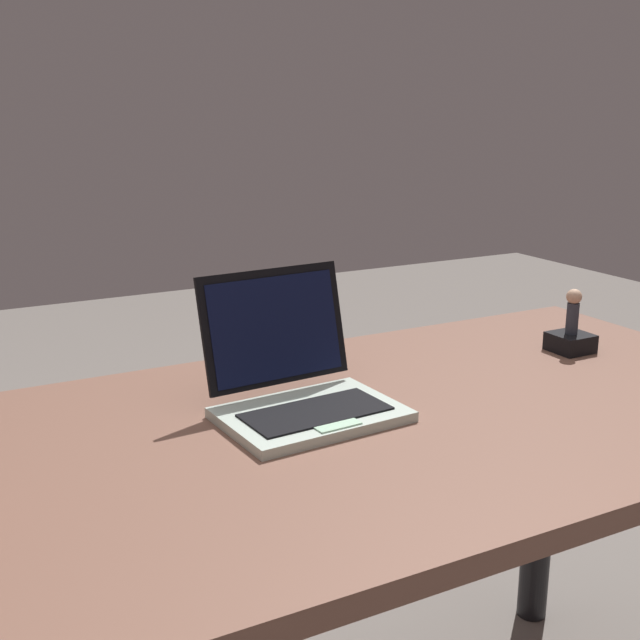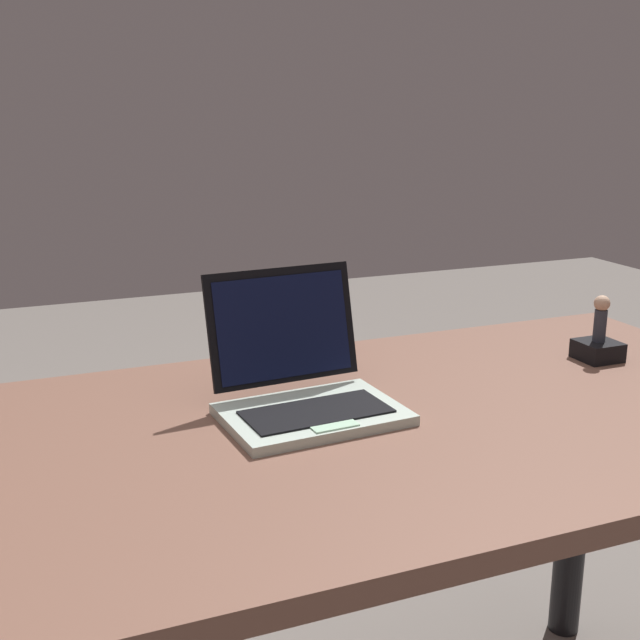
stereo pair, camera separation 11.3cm
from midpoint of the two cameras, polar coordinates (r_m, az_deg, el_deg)
The scene contains 4 objects.
desk at distance 1.19m, azimuth -0.32°, elevation -12.81°, with size 1.74×0.74×0.74m.
laptop_front at distance 1.21m, azimuth 1.48°, elevation -4.68°, with size 0.27×0.24×0.20m.
figurine_stand at distance 1.56m, azimuth 20.87°, elevation -2.04°, with size 0.07×0.07×0.03m, color black.
figurine at distance 1.55m, azimuth 21.09°, elevation 0.24°, with size 0.03×0.03×0.08m.
Camera 2 is at (-0.34, -1.00, 1.20)m, focal length 45.66 mm.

